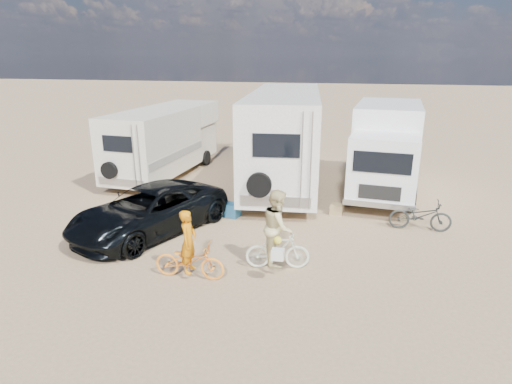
% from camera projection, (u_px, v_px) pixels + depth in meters
% --- Properties ---
extents(ground, '(140.00, 140.00, 0.00)m').
position_uv_depth(ground, '(237.00, 262.00, 11.10)').
color(ground, tan).
rests_on(ground, ground).
extents(rv_main, '(3.42, 9.37, 3.72)m').
position_uv_depth(rv_main, '(285.00, 139.00, 17.31)').
color(rv_main, silver).
rests_on(rv_main, ground).
extents(rv_left, '(2.77, 7.03, 2.92)m').
position_uv_depth(rv_left, '(165.00, 142.00, 18.66)').
color(rv_left, beige).
rests_on(rv_left, ground).
extents(box_truck, '(2.99, 6.49, 3.32)m').
position_uv_depth(box_truck, '(385.00, 151.00, 16.14)').
color(box_truck, white).
rests_on(box_truck, ground).
extents(dark_suv, '(4.18, 5.50, 1.39)m').
position_uv_depth(dark_suv, '(149.00, 210.00, 12.78)').
color(dark_suv, black).
rests_on(dark_suv, ground).
extents(bike_man, '(1.73, 0.63, 0.90)m').
position_uv_depth(bike_man, '(190.00, 261.00, 10.21)').
color(bike_man, orange).
rests_on(bike_man, ground).
extents(bike_woman, '(1.66, 0.71, 0.97)m').
position_uv_depth(bike_woman, '(277.00, 251.00, 10.66)').
color(bike_woman, beige).
rests_on(bike_woman, ground).
extents(rider_man, '(0.38, 0.57, 1.54)m').
position_uv_depth(rider_man, '(189.00, 248.00, 10.12)').
color(rider_man, '#C87109').
rests_on(rider_man, ground).
extents(rider_woman, '(0.86, 1.02, 1.89)m').
position_uv_depth(rider_woman, '(278.00, 234.00, 10.51)').
color(rider_woman, beige).
rests_on(rider_woman, ground).
extents(bike_parked, '(1.83, 0.66, 0.96)m').
position_uv_depth(bike_parked, '(420.00, 215.00, 12.98)').
color(bike_parked, '#242624').
rests_on(bike_parked, ground).
extents(cooler, '(0.64, 0.53, 0.44)m').
position_uv_depth(cooler, '(231.00, 210.00, 14.17)').
color(cooler, '#27648E').
rests_on(cooler, ground).
extents(crate, '(0.46, 0.46, 0.33)m').
position_uv_depth(crate, '(337.00, 209.00, 14.40)').
color(crate, '#967E52').
rests_on(crate, ground).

